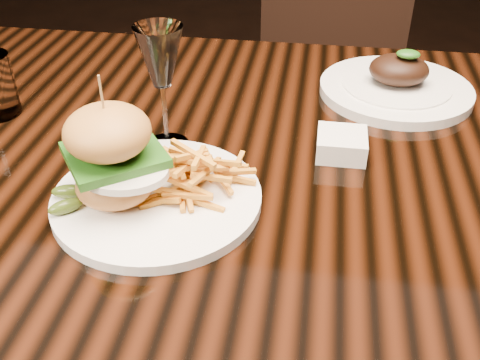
# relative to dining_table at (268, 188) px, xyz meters

# --- Properties ---
(dining_table) EXTENTS (1.60, 0.90, 0.75)m
(dining_table) POSITION_rel_dining_table_xyz_m (0.00, 0.00, 0.00)
(dining_table) COLOR black
(dining_table) RESTS_ON ground
(burger_plate) EXTENTS (0.28, 0.28, 0.19)m
(burger_plate) POSITION_rel_dining_table_xyz_m (-0.14, -0.16, 0.13)
(burger_plate) COLOR white
(burger_plate) RESTS_ON dining_table
(ramekin) EXTENTS (0.09, 0.09, 0.03)m
(ramekin) POSITION_rel_dining_table_xyz_m (0.11, 0.00, 0.09)
(ramekin) COLOR white
(ramekin) RESTS_ON dining_table
(wine_glass) EXTENTS (0.07, 0.07, 0.19)m
(wine_glass) POSITION_rel_dining_table_xyz_m (-0.16, -0.01, 0.22)
(wine_glass) COLOR white
(wine_glass) RESTS_ON dining_table
(far_dish) EXTENTS (0.28, 0.28, 0.09)m
(far_dish) POSITION_rel_dining_table_xyz_m (0.21, 0.23, 0.09)
(far_dish) COLOR white
(far_dish) RESTS_ON dining_table
(chair_far) EXTENTS (0.49, 0.50, 0.95)m
(chair_far) POSITION_rel_dining_table_xyz_m (0.09, 0.89, -0.13)
(chair_far) COLOR black
(chair_far) RESTS_ON ground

